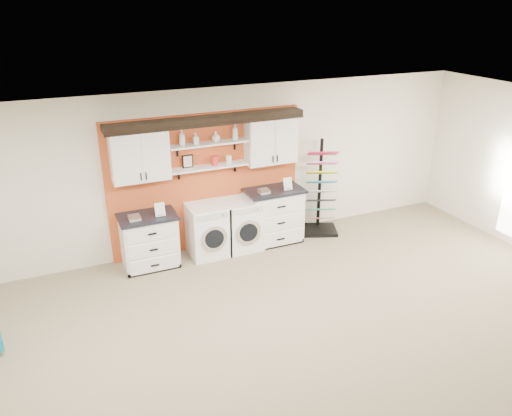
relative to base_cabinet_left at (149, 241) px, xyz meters
name	(u,v)px	position (x,y,z in m)	size (l,w,h in m)	color
floor	(321,390)	(1.13, -3.64, -0.46)	(10.00, 10.00, 0.00)	gray
ceiling	(336,154)	(1.13, -3.64, 2.34)	(10.00, 10.00, 0.00)	white
wall_back	(206,171)	(1.13, 0.36, 0.94)	(10.00, 10.00, 0.00)	silver
accent_panel	(207,182)	(1.13, 0.32, 0.74)	(3.40, 0.07, 2.40)	#BB491F
upper_cabinet_left	(139,155)	(0.00, 0.15, 1.42)	(0.90, 0.35, 0.84)	white
upper_cabinet_right	(271,139)	(2.26, 0.15, 1.42)	(0.90, 0.35, 0.84)	white
shelf_lower	(209,167)	(1.13, 0.16, 1.07)	(1.32, 0.28, 0.03)	white
shelf_upper	(208,144)	(1.13, 0.16, 1.47)	(1.32, 0.28, 0.03)	white
crown_molding	(207,119)	(1.13, 0.17, 1.87)	(3.30, 0.41, 0.13)	black
picture_frame	(188,161)	(0.78, 0.21, 1.20)	(0.18, 0.02, 0.22)	black
canister_red	(215,161)	(1.23, 0.16, 1.17)	(0.11, 0.11, 0.16)	red
canister_cream	(229,159)	(1.48, 0.16, 1.16)	(0.10, 0.10, 0.14)	silver
base_cabinet_left	(149,241)	(0.00, 0.00, 0.00)	(0.93, 0.66, 0.91)	white
base_cabinet_right	(274,216)	(2.26, 0.00, 0.05)	(1.03, 0.66, 1.01)	white
washer	(208,230)	(1.01, 0.00, 0.00)	(0.65, 0.71, 0.91)	white
dryer	(241,224)	(1.62, 0.00, 0.00)	(0.65, 0.71, 0.91)	white
sample_rack	(320,204)	(3.24, 0.02, 0.10)	(0.80, 0.74, 1.77)	black
soap_bottle_a	(182,138)	(0.70, 0.16, 1.62)	(0.10, 0.10, 0.26)	silver
soap_bottle_b	(196,139)	(0.92, 0.16, 1.58)	(0.08, 0.08, 0.18)	silver
soap_bottle_c	(216,137)	(1.26, 0.16, 1.58)	(0.14, 0.14, 0.18)	silver
soap_bottle_d	(235,132)	(1.60, 0.16, 1.62)	(0.10, 0.10, 0.26)	silver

